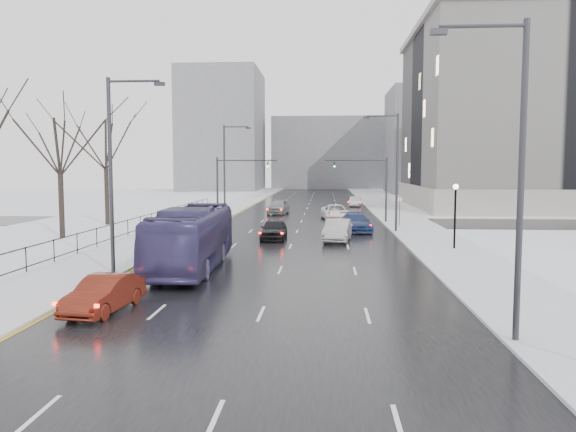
% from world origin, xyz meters
% --- Properties ---
extents(road, '(16.00, 150.00, 0.04)m').
position_xyz_m(road, '(0.00, 60.00, 0.02)').
color(road, black).
rests_on(road, ground).
extents(cross_road, '(130.00, 10.00, 0.04)m').
position_xyz_m(cross_road, '(0.00, 48.00, 0.02)').
color(cross_road, black).
rests_on(cross_road, ground).
extents(sidewalk_left, '(5.00, 150.00, 0.16)m').
position_xyz_m(sidewalk_left, '(-10.50, 60.00, 0.08)').
color(sidewalk_left, silver).
rests_on(sidewalk_left, ground).
extents(sidewalk_right, '(5.00, 150.00, 0.16)m').
position_xyz_m(sidewalk_right, '(10.50, 60.00, 0.08)').
color(sidewalk_right, silver).
rests_on(sidewalk_right, ground).
extents(park_strip, '(14.00, 150.00, 0.12)m').
position_xyz_m(park_strip, '(-20.00, 60.00, 0.06)').
color(park_strip, white).
rests_on(park_strip, ground).
extents(tree_park_d, '(8.75, 8.75, 12.50)m').
position_xyz_m(tree_park_d, '(-17.80, 34.00, 0.00)').
color(tree_park_d, black).
rests_on(tree_park_d, ground).
extents(tree_park_e, '(9.45, 9.45, 13.50)m').
position_xyz_m(tree_park_e, '(-18.20, 44.00, 0.00)').
color(tree_park_e, black).
rests_on(tree_park_e, ground).
extents(iron_fence, '(0.06, 70.00, 1.30)m').
position_xyz_m(iron_fence, '(-13.00, 30.00, 0.91)').
color(iron_fence, black).
rests_on(iron_fence, sidewalk_left).
extents(streetlight_r_near, '(2.95, 0.25, 10.00)m').
position_xyz_m(streetlight_r_near, '(8.17, 10.00, 5.62)').
color(streetlight_r_near, '#2D2D33').
rests_on(streetlight_r_near, ground).
extents(streetlight_r_mid, '(2.95, 0.25, 10.00)m').
position_xyz_m(streetlight_r_mid, '(8.17, 40.00, 5.62)').
color(streetlight_r_mid, '#2D2D33').
rests_on(streetlight_r_mid, ground).
extents(streetlight_l_near, '(2.95, 0.25, 10.00)m').
position_xyz_m(streetlight_l_near, '(-8.17, 20.00, 5.62)').
color(streetlight_l_near, '#2D2D33').
rests_on(streetlight_l_near, ground).
extents(streetlight_l_far, '(2.95, 0.25, 10.00)m').
position_xyz_m(streetlight_l_far, '(-8.17, 52.00, 5.62)').
color(streetlight_l_far, '#2D2D33').
rests_on(streetlight_l_far, ground).
extents(lamppost_r_mid, '(0.36, 0.36, 4.28)m').
position_xyz_m(lamppost_r_mid, '(11.00, 30.00, 2.94)').
color(lamppost_r_mid, black).
rests_on(lamppost_r_mid, sidewalk_right).
extents(mast_signal_right, '(6.10, 0.33, 6.50)m').
position_xyz_m(mast_signal_right, '(7.33, 48.00, 4.11)').
color(mast_signal_right, '#2D2D33').
rests_on(mast_signal_right, ground).
extents(mast_signal_left, '(6.10, 0.33, 6.50)m').
position_xyz_m(mast_signal_left, '(-7.33, 48.00, 4.11)').
color(mast_signal_left, '#2D2D33').
rests_on(mast_signal_left, ground).
extents(no_uturn_sign, '(0.60, 0.06, 2.70)m').
position_xyz_m(no_uturn_sign, '(9.20, 44.00, 2.30)').
color(no_uturn_sign, '#2D2D33').
rests_on(no_uturn_sign, sidewalk_right).
extents(civic_building, '(41.00, 31.00, 24.80)m').
position_xyz_m(civic_building, '(35.00, 72.00, 11.21)').
color(civic_building, gray).
rests_on(civic_building, ground).
extents(bldg_far_right, '(24.00, 20.00, 22.00)m').
position_xyz_m(bldg_far_right, '(28.00, 115.00, 11.00)').
color(bldg_far_right, slate).
rests_on(bldg_far_right, ground).
extents(bldg_far_left, '(18.00, 22.00, 28.00)m').
position_xyz_m(bldg_far_left, '(-22.00, 125.00, 14.00)').
color(bldg_far_left, slate).
rests_on(bldg_far_left, ground).
extents(bldg_far_center, '(30.00, 18.00, 18.00)m').
position_xyz_m(bldg_far_center, '(4.00, 140.00, 9.00)').
color(bldg_far_center, slate).
rests_on(bldg_far_center, ground).
extents(sedan_left_near, '(1.99, 4.39, 1.40)m').
position_xyz_m(sedan_left_near, '(-6.00, 12.87, 0.74)').
color(sedan_left_near, '#621C10').
rests_on(sedan_left_near, road).
extents(bus, '(3.29, 12.13, 3.35)m').
position_xyz_m(bus, '(-4.80, 22.15, 1.72)').
color(bus, '#3A3363').
rests_on(bus, road).
extents(sedan_center_near, '(1.87, 4.62, 1.57)m').
position_xyz_m(sedan_center_near, '(-1.48, 34.57, 0.83)').
color(sedan_center_near, black).
rests_on(sedan_center_near, road).
extents(sedan_right_near, '(2.34, 5.17, 1.64)m').
position_xyz_m(sedan_right_near, '(3.34, 33.95, 0.86)').
color(sedan_right_near, '#A09FA2').
rests_on(sedan_right_near, road).
extents(sedan_right_cross, '(3.35, 6.03, 1.59)m').
position_xyz_m(sedan_right_cross, '(3.50, 50.65, 0.84)').
color(sedan_right_cross, white).
rests_on(sedan_right_cross, road).
extents(sedan_right_far, '(2.87, 5.61, 1.56)m').
position_xyz_m(sedan_right_far, '(5.04, 40.23, 0.82)').
color(sedan_right_far, navy).
rests_on(sedan_right_far, road).
extents(sedan_center_far, '(2.60, 5.25, 1.72)m').
position_xyz_m(sedan_center_far, '(-3.04, 57.36, 0.90)').
color(sedan_center_far, gray).
rests_on(sedan_center_far, road).
extents(sedan_right_distant, '(1.93, 4.30, 1.37)m').
position_xyz_m(sedan_right_distant, '(6.58, 70.82, 0.72)').
color(sedan_right_distant, silver).
rests_on(sedan_right_distant, road).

